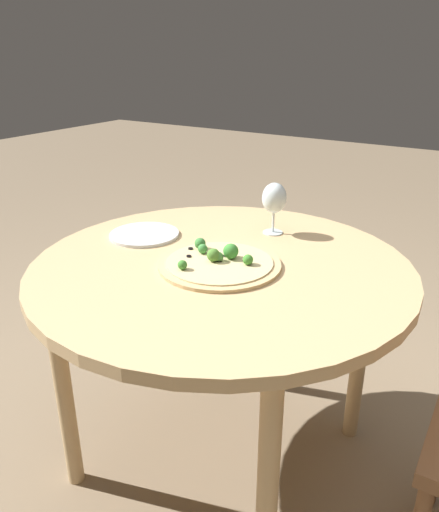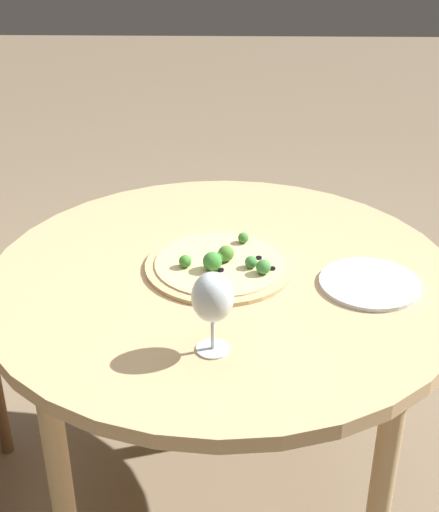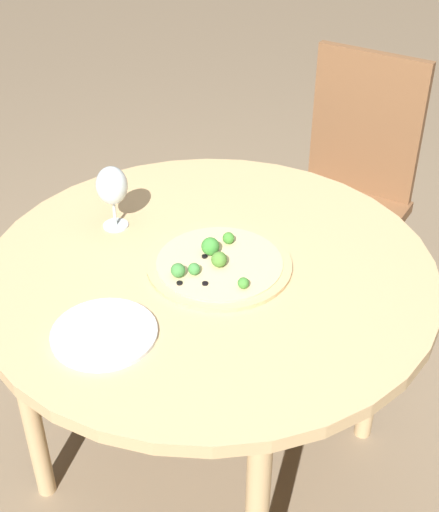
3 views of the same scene
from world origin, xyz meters
name	(u,v)px [view 2 (image 2 of 3)]	position (x,y,z in m)	size (l,w,h in m)	color
ground_plane	(223,495)	(0.00, 0.00, 0.00)	(12.00, 12.00, 0.00)	#847056
dining_table	(223,298)	(0.00, 0.00, 0.64)	(1.07, 1.07, 0.71)	tan
pizza	(220,264)	(-0.02, -0.01, 0.72)	(0.34, 0.34, 0.06)	tan
wine_glass	(213,299)	(0.29, -0.02, 0.82)	(0.08, 0.08, 0.17)	silver
plate_near	(370,283)	(0.05, 0.32, 0.71)	(0.22, 0.22, 0.01)	silver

